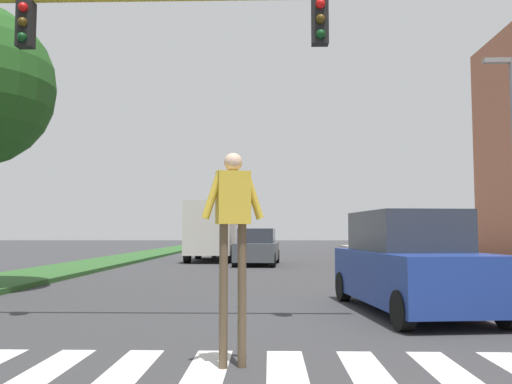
% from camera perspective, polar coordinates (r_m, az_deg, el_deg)
% --- Properties ---
extents(ground_plane, '(140.00, 140.00, 0.00)m').
position_cam_1_polar(ground_plane, '(27.51, 1.88, -7.52)').
color(ground_plane, '#38383A').
extents(crosswalk, '(7.65, 2.20, 0.01)m').
position_cam_1_polar(crosswalk, '(6.20, 3.33, -18.79)').
color(crosswalk, silver).
rests_on(crosswalk, ground_plane).
extents(median_strip, '(2.82, 64.00, 0.15)m').
position_cam_1_polar(median_strip, '(26.74, -16.12, -7.29)').
color(median_strip, '#2D5B28').
rests_on(median_strip, ground_plane).
extents(sidewalk_right, '(3.00, 64.00, 0.15)m').
position_cam_1_polar(sidewalk_right, '(27.04, 21.01, -7.14)').
color(sidewalk_right, '#9E9991').
rests_on(sidewalk_right, ground_plane).
extents(traffic_light_gantry, '(9.23, 0.30, 6.00)m').
position_cam_1_polar(traffic_light_gantry, '(10.12, -23.60, 12.23)').
color(traffic_light_gantry, gold).
rests_on(traffic_light_gantry, median_strip).
extents(street_lamp_right, '(1.02, 0.24, 7.50)m').
position_cam_1_polar(street_lamp_right, '(20.53, 25.61, 4.65)').
color(street_lamp_right, slate).
rests_on(street_lamp_right, sidewalk_right).
extents(pedestrian_performer, '(0.74, 0.34, 2.49)m').
position_cam_1_polar(pedestrian_performer, '(6.25, -2.48, -3.34)').
color(pedestrian_performer, brown).
rests_on(pedestrian_performer, ground_plane).
extents(suv_crossing, '(2.45, 4.79, 1.97)m').
position_cam_1_polar(suv_crossing, '(10.93, 16.11, -7.41)').
color(suv_crossing, navy).
rests_on(suv_crossing, ground_plane).
extents(sedan_midblock, '(2.16, 4.56, 1.71)m').
position_cam_1_polar(sedan_midblock, '(25.27, 0.14, -6.01)').
color(sedan_midblock, '#474C51').
rests_on(sedan_midblock, ground_plane).
extents(sedan_distant, '(2.09, 4.27, 1.68)m').
position_cam_1_polar(sedan_distant, '(34.24, -2.71, -5.57)').
color(sedan_distant, silver).
rests_on(sedan_distant, ground_plane).
extents(truck_box_delivery, '(2.40, 6.20, 3.10)m').
position_cam_1_polar(truck_box_delivery, '(28.84, -4.68, -4.11)').
color(truck_box_delivery, silver).
rests_on(truck_box_delivery, ground_plane).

